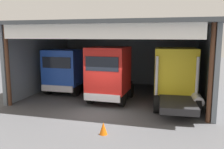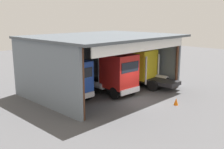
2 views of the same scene
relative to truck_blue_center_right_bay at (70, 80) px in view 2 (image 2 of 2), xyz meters
The scene contains 8 objects.
ground_plane 5.91m from the truck_blue_center_right_bay, 46.52° to the right, with size 80.00×80.00×0.00m, color #4C4C4F.
workshop_shed 4.46m from the truck_blue_center_right_bay, 16.88° to the left, with size 12.78×10.02×5.16m.
truck_blue_center_right_bay is the anchor object (origin of this frame).
truck_red_yard_outside 4.18m from the truck_blue_center_right_bay, 21.88° to the right, with size 2.61×4.85×3.63m.
truck_yellow_right_bay 8.16m from the truck_blue_center_right_bay, ahead, with size 2.93×5.40×3.58m.
oil_drum 4.53m from the truck_blue_center_right_bay, 63.79° to the left, with size 0.58×0.58×0.87m, color #B21E19.
tool_cart 4.51m from the truck_blue_center_right_bay, 63.66° to the left, with size 0.90×0.60×1.00m, color red.
traffic_cone 8.57m from the truck_blue_center_right_bay, 53.23° to the right, with size 0.36×0.36×0.56m, color orange.
Camera 2 is at (-16.37, -12.72, 6.76)m, focal length 42.21 mm.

